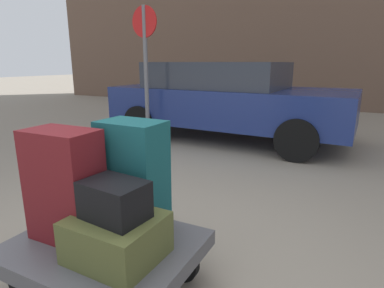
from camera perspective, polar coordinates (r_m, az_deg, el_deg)
The scene contains 7 objects.
luggage_cart at distance 2.17m, azimuth -15.22°, elevation -18.07°, with size 1.11×0.88×0.34m.
suitcase_olive_center at distance 1.91m, azimuth -13.21°, elevation -15.86°, with size 0.48×0.43×0.24m, color #4C5128.
suitcase_maroon_stacked_top at distance 2.12m, azimuth -21.68°, elevation -6.84°, with size 0.44×0.27×0.69m, color maroon.
suitcase_teal_rear_right at distance 2.15m, azimuth -10.37°, elevation -5.40°, with size 0.41×0.28×0.71m, color #144C51.
duffel_bag_black_topmost_pile at distance 1.81m, azimuth -13.63°, elevation -9.63°, with size 0.35×0.24×0.21m, color black.
parked_car at distance 6.06m, azimuth 6.14°, elevation 8.04°, with size 4.36×2.05×1.42m.
no_parking_sign at distance 5.55m, azimuth -8.24°, elevation 14.32°, with size 0.50×0.07×2.30m.
Camera 1 is at (1.28, -1.33, 1.41)m, focal length 29.99 mm.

